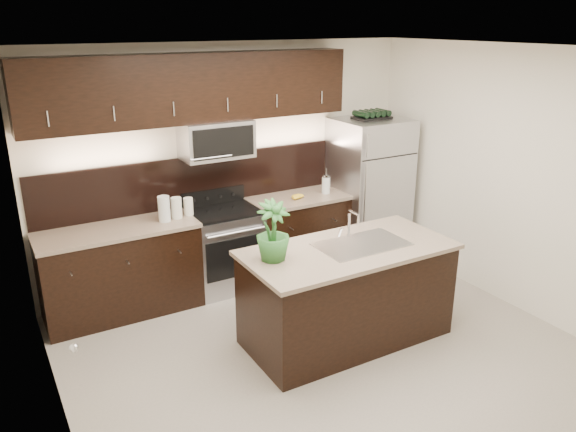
# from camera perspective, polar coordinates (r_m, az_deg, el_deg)

# --- Properties ---
(ground) EXTENTS (4.50, 4.50, 0.00)m
(ground) POSITION_cam_1_polar(r_m,az_deg,el_deg) (5.38, 3.78, -13.52)
(ground) COLOR gray
(ground) RESTS_ON ground
(room_walls) EXTENTS (4.52, 4.02, 2.71)m
(room_walls) POSITION_cam_1_polar(r_m,az_deg,el_deg) (4.59, 3.34, 3.91)
(room_walls) COLOR beige
(room_walls) RESTS_ON ground
(counter_run) EXTENTS (3.51, 0.65, 0.94)m
(counter_run) POSITION_cam_1_polar(r_m,az_deg,el_deg) (6.31, -8.16, -3.67)
(counter_run) COLOR black
(counter_run) RESTS_ON ground
(upper_fixtures) EXTENTS (3.49, 0.40, 1.66)m
(upper_fixtures) POSITION_cam_1_polar(r_m,az_deg,el_deg) (6.01, -9.22, 11.69)
(upper_fixtures) COLOR black
(upper_fixtures) RESTS_ON counter_run
(island) EXTENTS (1.96, 0.96, 0.94)m
(island) POSITION_cam_1_polar(r_m,az_deg,el_deg) (5.37, 5.99, -7.83)
(island) COLOR black
(island) RESTS_ON ground
(sink_faucet) EXTENTS (0.84, 0.50, 0.28)m
(sink_faucet) POSITION_cam_1_polar(r_m,az_deg,el_deg) (5.26, 7.44, -2.69)
(sink_faucet) COLOR silver
(sink_faucet) RESTS_ON island
(refrigerator) EXTENTS (0.86, 0.77, 1.78)m
(refrigerator) POSITION_cam_1_polar(r_m,az_deg,el_deg) (7.14, 8.14, 2.67)
(refrigerator) COLOR #B2B2B7
(refrigerator) RESTS_ON ground
(wine_rack) EXTENTS (0.44, 0.27, 0.10)m
(wine_rack) POSITION_cam_1_polar(r_m,az_deg,el_deg) (6.93, 8.51, 10.12)
(wine_rack) COLOR black
(wine_rack) RESTS_ON refrigerator
(plant) EXTENTS (0.32, 0.32, 0.53)m
(plant) POSITION_cam_1_polar(r_m,az_deg,el_deg) (4.80, -1.56, -1.54)
(plant) COLOR #286026
(plant) RESTS_ON island
(canisters) EXTENTS (0.40, 0.17, 0.27)m
(canisters) POSITION_cam_1_polar(r_m,az_deg,el_deg) (5.96, -11.56, 0.80)
(canisters) COLOR silver
(canisters) RESTS_ON counter_run
(french_press) EXTENTS (0.10, 0.10, 0.30)m
(french_press) POSITION_cam_1_polar(r_m,az_deg,el_deg) (6.74, 3.88, 3.25)
(french_press) COLOR silver
(french_press) RESTS_ON counter_run
(bananas) EXTENTS (0.20, 0.17, 0.05)m
(bananas) POSITION_cam_1_polar(r_m,az_deg,el_deg) (6.51, 0.61, 1.91)
(bananas) COLOR gold
(bananas) RESTS_ON counter_run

